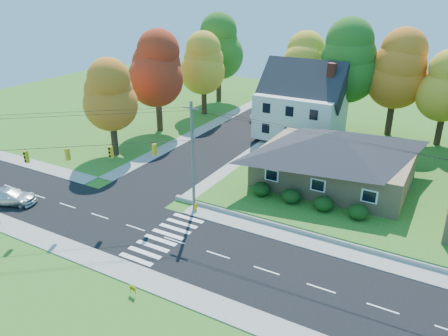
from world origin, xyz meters
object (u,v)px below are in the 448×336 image
object	(u,v)px
ranch_house	(335,156)
fire_hydrant	(196,207)
white_car	(259,113)
silver_sedan	(9,196)

from	to	relation	value
ranch_house	fire_hydrant	distance (m)	14.66
ranch_house	fire_hydrant	bearing A→B (deg)	-129.64
ranch_house	white_car	world-z (taller)	ranch_house
ranch_house	fire_hydrant	world-z (taller)	ranch_house
silver_sedan	white_car	distance (m)	37.04
ranch_house	silver_sedan	bearing A→B (deg)	-143.80
ranch_house	white_car	distance (m)	24.31
white_car	fire_hydrant	bearing A→B (deg)	-86.68
silver_sedan	white_car	size ratio (longest dim) A/B	1.01
ranch_house	silver_sedan	size ratio (longest dim) A/B	2.94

